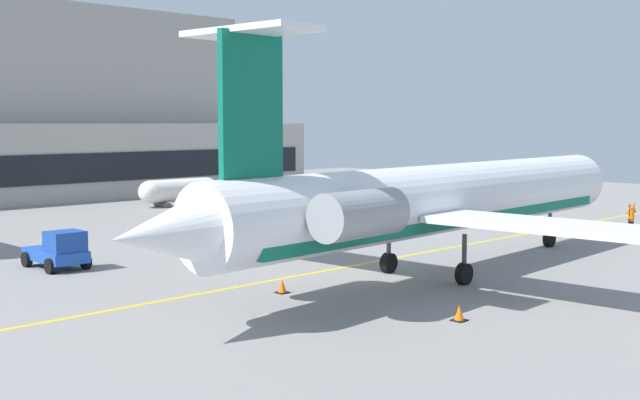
# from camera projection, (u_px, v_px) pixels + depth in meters

# --- Properties ---
(ground) EXTENTS (120.00, 120.00, 0.11)m
(ground) POSITION_uv_depth(u_px,v_px,m) (391.00, 280.00, 34.63)
(ground) COLOR gray
(regional_jet) EXTENTS (33.56, 25.84, 9.75)m
(regional_jet) POSITION_uv_depth(u_px,v_px,m) (436.00, 200.00, 34.86)
(regional_jet) COLOR white
(regional_jet) RESTS_ON ground
(baggage_tug) EXTENTS (3.72, 2.46, 1.88)m
(baggage_tug) POSITION_uv_depth(u_px,v_px,m) (220.00, 199.00, 60.95)
(baggage_tug) COLOR #E5B20C
(baggage_tug) RESTS_ON ground
(belt_loader) EXTENTS (2.03, 3.48, 1.80)m
(belt_loader) POSITION_uv_depth(u_px,v_px,m) (59.00, 251.00, 36.81)
(belt_loader) COLOR #1E4CB2
(belt_loader) RESTS_ON ground
(fuel_tank) EXTENTS (7.22, 2.00, 2.16)m
(fuel_tank) POSITION_uv_depth(u_px,v_px,m) (179.00, 190.00, 64.78)
(fuel_tank) COLOR white
(fuel_tank) RESTS_ON ground
(marshaller) EXTENTS (0.82, 0.34, 2.01)m
(marshaller) POSITION_uv_depth(u_px,v_px,m) (631.00, 219.00, 47.11)
(marshaller) COLOR #191E33
(marshaller) RESTS_ON ground
(safety_cone_alpha) EXTENTS (0.47, 0.47, 0.55)m
(safety_cone_alpha) POSITION_uv_depth(u_px,v_px,m) (282.00, 287.00, 31.65)
(safety_cone_alpha) COLOR orange
(safety_cone_alpha) RESTS_ON ground
(safety_cone_bravo) EXTENTS (0.47, 0.47, 0.55)m
(safety_cone_bravo) POSITION_uv_depth(u_px,v_px,m) (404.00, 234.00, 46.53)
(safety_cone_bravo) COLOR orange
(safety_cone_bravo) RESTS_ON ground
(safety_cone_charlie) EXTENTS (0.47, 0.47, 0.55)m
(safety_cone_charlie) POSITION_uv_depth(u_px,v_px,m) (459.00, 314.00, 27.21)
(safety_cone_charlie) COLOR orange
(safety_cone_charlie) RESTS_ON ground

